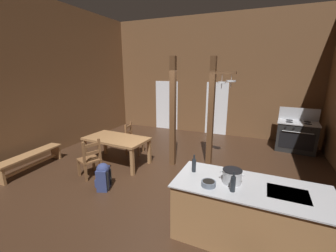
# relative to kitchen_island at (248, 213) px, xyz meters

# --- Properties ---
(ground_plane) EXTENTS (8.55, 9.45, 0.10)m
(ground_plane) POSITION_rel_kitchen_island_xyz_m (-1.89, 1.13, -0.50)
(ground_plane) COLOR #382316
(wall_back) EXTENTS (8.55, 0.14, 4.49)m
(wall_back) POSITION_rel_kitchen_island_xyz_m (-1.89, 5.53, 1.79)
(wall_back) COLOR brown
(wall_back) RESTS_ON ground_plane
(wall_left) EXTENTS (0.14, 9.45, 4.49)m
(wall_left) POSITION_rel_kitchen_island_xyz_m (-5.83, 1.13, 1.79)
(wall_left) COLOR brown
(wall_left) RESTS_ON ground_plane
(glazed_door_back_left) EXTENTS (1.00, 0.01, 2.05)m
(glazed_door_back_left) POSITION_rel_kitchen_island_xyz_m (-3.63, 5.45, 0.57)
(glazed_door_back_left) COLOR white
(glazed_door_back_left) RESTS_ON ground_plane
(glazed_panel_back_right) EXTENTS (0.84, 0.01, 2.05)m
(glazed_panel_back_right) POSITION_rel_kitchen_island_xyz_m (-1.50, 5.45, 0.57)
(glazed_panel_back_right) COLOR white
(glazed_panel_back_right) RESTS_ON ground_plane
(kitchen_island) EXTENTS (2.18, 1.01, 0.91)m
(kitchen_island) POSITION_rel_kitchen_island_xyz_m (0.00, 0.00, 0.00)
(kitchen_island) COLOR #9E7044
(kitchen_island) RESTS_ON ground_plane
(stove_range) EXTENTS (1.21, 0.92, 1.32)m
(stove_range) POSITION_rel_kitchen_island_xyz_m (1.21, 4.60, 0.03)
(stove_range) COLOR #242424
(stove_range) RESTS_ON ground_plane
(support_post_with_pot_rack) EXTENTS (0.65, 0.25, 2.84)m
(support_post_with_pot_rack) POSITION_rel_kitchen_island_xyz_m (-1.09, 2.52, 1.06)
(support_post_with_pot_rack) COLOR brown
(support_post_with_pot_rack) RESTS_ON ground_plane
(support_post_center) EXTENTS (0.14, 0.14, 2.84)m
(support_post_center) POSITION_rel_kitchen_island_xyz_m (-2.02, 2.10, 0.97)
(support_post_center) COLOR brown
(support_post_center) RESTS_ON ground_plane
(dining_table) EXTENTS (1.76, 1.02, 0.74)m
(dining_table) POSITION_rel_kitchen_island_xyz_m (-3.44, 1.56, 0.20)
(dining_table) COLOR #9E7044
(dining_table) RESTS_ON ground_plane
(ladderback_chair_near_window) EXTENTS (0.50, 0.50, 0.95)m
(ladderback_chair_near_window) POSITION_rel_kitchen_island_xyz_m (-3.43, 2.37, -0.00)
(ladderback_chair_near_window) COLOR brown
(ladderback_chair_near_window) RESTS_ON ground_plane
(ladderback_chair_by_post) EXTENTS (0.57, 0.57, 0.95)m
(ladderback_chair_by_post) POSITION_rel_kitchen_island_xyz_m (-3.57, 0.67, -0.00)
(ladderback_chair_by_post) COLOR brown
(ladderback_chair_by_post) RESTS_ON ground_plane
(bench_along_left_wall) EXTENTS (0.47, 1.71, 0.44)m
(bench_along_left_wall) POSITION_rel_kitchen_island_xyz_m (-5.26, 0.37, -0.14)
(bench_along_left_wall) COLOR #9E7044
(bench_along_left_wall) RESTS_ON ground_plane
(backpack) EXTENTS (0.36, 0.38, 0.60)m
(backpack) POSITION_rel_kitchen_island_xyz_m (-2.93, 0.34, -0.14)
(backpack) COLOR navy
(backpack) RESTS_ON ground_plane
(stockpot_on_counter) EXTENTS (0.35, 0.28, 0.20)m
(stockpot_on_counter) POSITION_rel_kitchen_island_xyz_m (-0.26, -0.00, 0.56)
(stockpot_on_counter) COLOR #B7BABF
(stockpot_on_counter) RESTS_ON kitchen_island
(mixing_bowl_on_counter) EXTENTS (0.21, 0.21, 0.07)m
(mixing_bowl_on_counter) POSITION_rel_kitchen_island_xyz_m (-0.56, -0.23, 0.49)
(mixing_bowl_on_counter) COLOR slate
(mixing_bowl_on_counter) RESTS_ON kitchen_island
(bottle_tall_on_counter) EXTENTS (0.07, 0.07, 0.29)m
(bottle_tall_on_counter) POSITION_rel_kitchen_island_xyz_m (-0.22, -0.24, 0.57)
(bottle_tall_on_counter) COLOR #1E2328
(bottle_tall_on_counter) RESTS_ON kitchen_island
(bottle_short_on_counter) EXTENTS (0.07, 0.07, 0.29)m
(bottle_short_on_counter) POSITION_rel_kitchen_island_xyz_m (-0.87, 0.12, 0.57)
(bottle_short_on_counter) COLOR #1E2328
(bottle_short_on_counter) RESTS_ON kitchen_island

